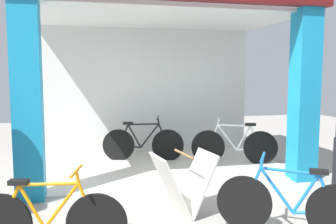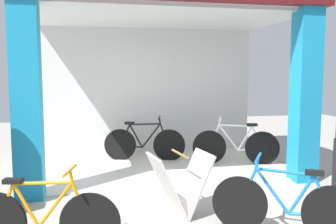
{
  "view_description": "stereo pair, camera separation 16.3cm",
  "coord_description": "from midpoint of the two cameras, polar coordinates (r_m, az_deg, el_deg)",
  "views": [
    {
      "loc": [
        -1.43,
        -5.37,
        1.82
      ],
      "look_at": [
        0.0,
        0.69,
        1.15
      ],
      "focal_mm": 38.44,
      "sensor_mm": 36.0,
      "label": 1
    },
    {
      "loc": [
        -1.27,
        -5.41,
        1.82
      ],
      "look_at": [
        0.0,
        0.69,
        1.15
      ],
      "focal_mm": 38.44,
      "sensor_mm": 36.0,
      "label": 2
    }
  ],
  "objects": [
    {
      "name": "bicycle_inside_0",
      "position": [
        7.53,
        -4.63,
        -4.97
      ],
      "size": [
        1.65,
        0.53,
        0.93
      ],
      "color": "black",
      "rests_on": "ground"
    },
    {
      "name": "shop_facade",
      "position": [
        6.95,
        -2.08,
        6.75
      ],
      "size": [
        4.99,
        3.09,
        3.53
      ],
      "color": "beige",
      "rests_on": "ground"
    },
    {
      "name": "bicycle_parked_0",
      "position": [
        3.99,
        -19.58,
        -15.87
      ],
      "size": [
        1.55,
        0.47,
        0.87
      ],
      "color": "black",
      "rests_on": "ground"
    },
    {
      "name": "ground_plane",
      "position": [
        5.84,
        0.78,
        -12.01
      ],
      "size": [
        17.59,
        17.59,
        0.0
      ],
      "primitive_type": "plane",
      "color": "#9E9991",
      "rests_on": "ground"
    },
    {
      "name": "bicycle_inside_1",
      "position": [
        7.37,
        9.87,
        -5.24
      ],
      "size": [
        1.65,
        0.62,
        0.95
      ],
      "color": "black",
      "rests_on": "ground"
    },
    {
      "name": "bicycle_parked_1",
      "position": [
        4.34,
        17.63,
        -13.84
      ],
      "size": [
        1.39,
        0.91,
        0.89
      ],
      "color": "black",
      "rests_on": "ground"
    },
    {
      "name": "sandwich_board_sign",
      "position": [
        4.72,
        1.49,
        -11.32
      ],
      "size": [
        0.83,
        0.66,
        0.82
      ],
      "color": "silver",
      "rests_on": "ground"
    }
  ]
}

